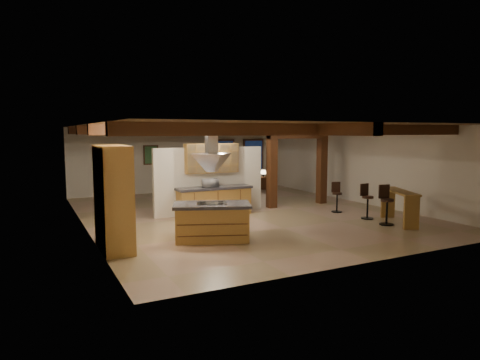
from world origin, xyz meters
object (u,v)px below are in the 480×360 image
Objects in this scene: dining_table at (202,196)px; sofa at (236,184)px; kitchen_island at (212,221)px; bar_counter at (399,201)px.

sofa is at bearing 64.39° from dining_table.
kitchen_island is at bearing 84.10° from sofa.
bar_counter reaches higher than dining_table.
bar_counter reaches higher than sofa.
sofa is (2.80, 2.80, -0.01)m from dining_table.
sofa is at bearing 60.26° from kitchen_island.
bar_counter reaches higher than kitchen_island.
bar_counter is at bearing -36.99° from dining_table.
kitchen_island reaches higher than dining_table.
bar_counter is (5.75, -0.64, 0.19)m from kitchen_island.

